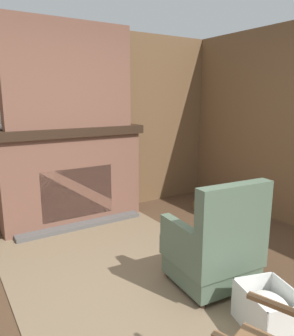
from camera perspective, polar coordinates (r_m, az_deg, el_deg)
name	(u,v)px	position (r m, az deg, el deg)	size (l,w,h in m)	color
ground_plane	(168,304)	(2.90, 3.66, -22.61)	(14.00, 14.00, 0.00)	#4C3523
wood_panel_wall_left	(64,125)	(4.56, -14.28, 7.22)	(0.06, 5.34, 2.57)	brown
fireplace_hearth	(72,176)	(4.43, -12.86, -1.38)	(0.61, 1.92, 1.28)	brown
chimney_breast	(67,76)	(4.33, -13.75, 15.36)	(0.35, 1.60, 1.27)	brown
area_rug	(138,287)	(3.10, -1.50, -20.00)	(3.46, 2.02, 0.01)	#7A664C
armchair	(215,249)	(3.00, 11.73, -13.64)	(0.71, 0.74, 1.00)	#516651
firewood_stack	(211,204)	(4.91, 11.06, -6.16)	(0.51, 0.44, 0.28)	brown
laundry_basket	(269,310)	(2.71, 20.41, -22.17)	(0.51, 0.46, 0.32)	white
oil_lamp_vase	(0,123)	(4.18, -24.22, 7.14)	(0.10, 0.10, 0.23)	silver
storage_case	(99,121)	(4.53, -8.30, 8.14)	(0.15, 0.23, 0.12)	brown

